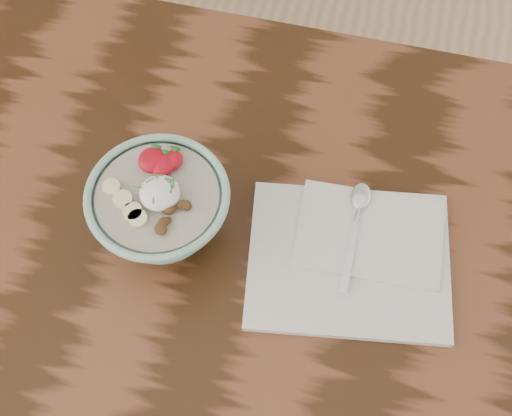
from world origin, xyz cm
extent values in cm
cube|color=black|center=(0.00, 0.00, 73.00)|extent=(160.00, 90.00, 4.00)
cylinder|color=#8BBBA5|center=(-8.36, 5.64, 75.56)|extent=(7.82, 7.82, 1.12)
torus|color=#8BBBA5|center=(-8.36, 5.64, 84.68)|extent=(17.78, 17.78, 1.02)
cylinder|color=#B5AF96|center=(-8.36, 5.64, 84.12)|extent=(15.08, 15.08, 0.93)
ellipsoid|color=white|center=(-7.87, 5.58, 85.53)|extent=(4.91, 4.91, 2.70)
ellipsoid|color=#AE0817|center=(-7.80, 10.50, 85.31)|extent=(2.61, 2.87, 1.43)
cone|color=#286623|center=(-7.80, 11.67, 85.61)|extent=(1.40, 1.03, 1.52)
ellipsoid|color=#AE0817|center=(-10.21, 9.83, 85.51)|extent=(3.35, 3.68, 1.84)
cone|color=#286623|center=(-10.21, 11.34, 85.81)|extent=(1.40, 1.03, 1.52)
ellipsoid|color=#AE0817|center=(-8.76, 9.48, 85.41)|extent=(2.98, 3.28, 1.64)
cone|color=#286623|center=(-8.76, 10.82, 85.71)|extent=(1.40, 1.03, 1.52)
cylinder|color=beige|center=(-10.42, 2.65, 84.99)|extent=(2.39, 2.39, 0.70)
cylinder|color=beige|center=(-12.08, 3.99, 84.99)|extent=(2.38, 2.38, 0.70)
cylinder|color=beige|center=(-13.92, 5.25, 84.99)|extent=(2.20, 2.20, 0.70)
cylinder|color=beige|center=(-9.54, 1.92, 84.99)|extent=(2.31, 2.31, 0.70)
ellipsoid|color=brown|center=(-4.37, 4.95, 85.08)|extent=(1.68, 1.78, 1.01)
ellipsoid|color=brown|center=(-6.37, 4.01, 85.08)|extent=(1.85, 1.85, 0.98)
ellipsoid|color=brown|center=(-6.51, 4.19, 85.01)|extent=(1.40, 1.43, 0.87)
ellipsoid|color=brown|center=(-4.98, 4.91, 85.07)|extent=(1.62, 1.73, 0.85)
ellipsoid|color=brown|center=(-6.44, 2.10, 85.10)|extent=(1.71, 1.83, 1.11)
ellipsoid|color=brown|center=(-6.08, 2.51, 84.99)|extent=(1.44, 1.46, 0.59)
ellipsoid|color=brown|center=(-6.41, 4.05, 85.20)|extent=(2.25, 2.18, 1.21)
ellipsoid|color=brown|center=(-6.44, 1.18, 85.19)|extent=(2.25, 2.27, 0.97)
cylinder|color=#347631|center=(-6.43, 6.79, 86.59)|extent=(0.67, 1.40, 0.23)
cylinder|color=#347631|center=(-7.92, 5.40, 86.59)|extent=(0.30, 1.21, 0.22)
cylinder|color=#347631|center=(-10.39, 5.18, 86.59)|extent=(1.14, 0.29, 0.22)
cylinder|color=#347631|center=(-6.40, 6.13, 86.59)|extent=(0.19, 1.65, 0.24)
cylinder|color=#347631|center=(-8.23, 6.81, 86.59)|extent=(0.96, 0.75, 0.22)
cylinder|color=#347631|center=(-6.46, 5.97, 86.59)|extent=(0.54, 1.16, 0.22)
cylinder|color=#347631|center=(-7.26, 6.65, 86.59)|extent=(1.50, 0.91, 0.24)
cylinder|color=#347631|center=(-8.10, 4.19, 86.59)|extent=(0.54, 1.41, 0.23)
cylinder|color=#347631|center=(-7.13, 7.14, 86.59)|extent=(0.99, 0.19, 0.21)
cylinder|color=#347631|center=(-8.59, 7.31, 86.59)|extent=(1.42, 0.46, 0.23)
cylinder|color=#347631|center=(-9.26, 6.41, 86.59)|extent=(0.88, 0.85, 0.22)
cylinder|color=#347631|center=(-7.13, 6.87, 86.59)|extent=(1.00, 0.63, 0.22)
cube|color=silver|center=(15.96, 6.85, 75.50)|extent=(28.64, 24.49, 0.99)
cube|color=silver|center=(17.95, 10.82, 76.29)|extent=(19.43, 13.77, 0.60)
cube|color=silver|center=(15.94, 6.75, 76.74)|extent=(1.03, 10.22, 0.31)
cylinder|color=silver|center=(15.90, 13.19, 76.90)|extent=(0.64, 2.67, 0.62)
ellipsoid|color=silver|center=(15.89, 15.74, 77.01)|extent=(2.74, 4.09, 0.85)
camera|label=1|loc=(13.06, -32.53, 159.56)|focal=50.00mm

